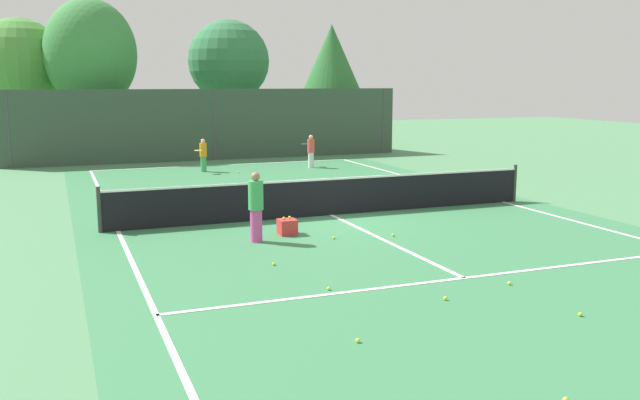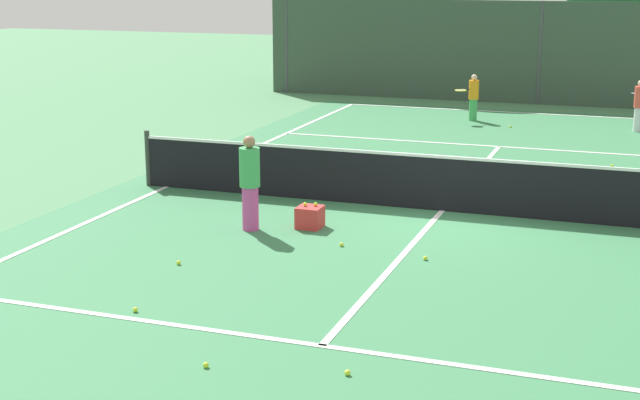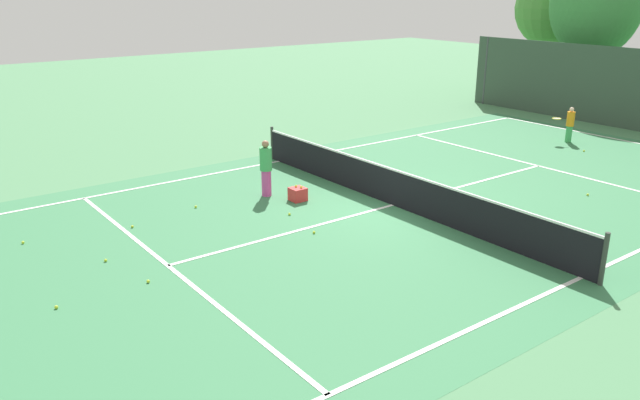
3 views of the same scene
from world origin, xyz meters
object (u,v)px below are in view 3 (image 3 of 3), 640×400
(player_0, at_px, (569,124))
(tennis_ball_1, at_px, (584,151))
(tennis_ball_5, at_px, (289,214))
(tennis_ball_7, at_px, (401,188))
(tennis_ball_0, at_px, (314,232))
(tennis_ball_3, at_px, (56,307))
(tennis_ball_6, at_px, (132,227))
(ball_crate, at_px, (298,194))
(player_1, at_px, (266,168))
(tennis_ball_12, at_px, (588,195))
(tennis_ball_4, at_px, (106,260))
(tennis_ball_2, at_px, (23,242))
(tennis_ball_8, at_px, (196,207))
(tennis_ball_11, at_px, (148,281))
(tennis_ball_10, at_px, (324,169))

(player_0, xyz_separation_m, tennis_ball_1, (1.19, -0.83, -0.64))
(tennis_ball_5, bearing_deg, tennis_ball_7, 88.07)
(tennis_ball_0, bearing_deg, tennis_ball_1, 92.46)
(tennis_ball_7, bearing_deg, player_0, 92.96)
(tennis_ball_3, bearing_deg, tennis_ball_6, 139.64)
(ball_crate, relative_size, tennis_ball_3, 6.45)
(player_1, bearing_deg, tennis_ball_12, 52.94)
(ball_crate, bearing_deg, tennis_ball_4, -81.28)
(player_0, xyz_separation_m, tennis_ball_7, (0.46, -8.95, -0.64))
(tennis_ball_2, bearing_deg, tennis_ball_5, 70.58)
(player_0, bearing_deg, tennis_ball_8, -96.38)
(tennis_ball_7, xyz_separation_m, tennis_ball_8, (-2.07, -5.45, 0.00))
(player_1, height_order, tennis_ball_4, player_1)
(tennis_ball_11, bearing_deg, tennis_ball_1, 92.32)
(player_0, height_order, tennis_ball_4, player_0)
(tennis_ball_1, xyz_separation_m, tennis_ball_7, (-0.73, -8.12, 0.00))
(player_1, bearing_deg, tennis_ball_11, -56.06)
(player_0, height_order, tennis_ball_7, player_0)
(tennis_ball_1, height_order, tennis_ball_4, same)
(ball_crate, xyz_separation_m, tennis_ball_5, (0.83, -0.84, -0.15))
(tennis_ball_4, relative_size, tennis_ball_6, 1.00)
(ball_crate, bearing_deg, tennis_ball_11, -65.82)
(tennis_ball_2, relative_size, tennis_ball_5, 1.00)
(tennis_ball_1, distance_m, tennis_ball_2, 18.04)
(player_0, bearing_deg, tennis_ball_0, -82.47)
(ball_crate, distance_m, tennis_ball_6, 4.43)
(tennis_ball_0, relative_size, tennis_ball_7, 1.00)
(tennis_ball_3, height_order, tennis_ball_10, same)
(tennis_ball_3, bearing_deg, tennis_ball_5, 103.92)
(tennis_ball_0, height_order, tennis_ball_12, same)
(tennis_ball_7, bearing_deg, tennis_ball_6, -102.94)
(tennis_ball_5, xyz_separation_m, tennis_ball_11, (1.52, -4.40, 0.00))
(player_0, xyz_separation_m, tennis_ball_8, (-1.61, -14.39, -0.64))
(tennis_ball_1, bearing_deg, player_1, -102.56)
(ball_crate, distance_m, tennis_ball_7, 3.11)
(player_0, height_order, tennis_ball_11, player_0)
(tennis_ball_8, bearing_deg, tennis_ball_7, 69.18)
(tennis_ball_10, bearing_deg, tennis_ball_5, -49.14)
(player_0, relative_size, tennis_ball_5, 19.73)
(player_1, relative_size, tennis_ball_6, 23.78)
(tennis_ball_2, relative_size, tennis_ball_12, 1.00)
(tennis_ball_7, bearing_deg, tennis_ball_1, 84.85)
(tennis_ball_0, bearing_deg, player_1, 168.34)
(tennis_ball_5, height_order, tennis_ball_12, same)
(tennis_ball_6, bearing_deg, tennis_ball_12, 64.67)
(tennis_ball_0, height_order, tennis_ball_3, same)
(tennis_ball_5, bearing_deg, tennis_ball_11, -70.93)
(tennis_ball_4, height_order, tennis_ball_5, same)
(tennis_ball_1, bearing_deg, tennis_ball_6, -98.88)
(tennis_ball_2, xyz_separation_m, tennis_ball_8, (0.13, 4.23, 0.00))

